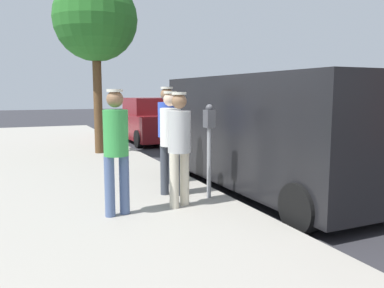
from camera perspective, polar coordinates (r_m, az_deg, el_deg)
The scene contains 10 objects.
ground_plane at distance 6.76m, azimuth 15.24°, elevation -8.75°, with size 80.00×80.00×0.00m, color #2D2D33.
sidewalk_slab at distance 5.38m, azimuth -16.08°, elevation -12.17°, with size 5.00×32.00×0.15m, color #9E998E.
parking_meter_near at distance 6.32m, azimuth 2.50°, elevation 1.32°, with size 0.14×0.18×1.52m.
pedestrian_in_gray at distance 5.83m, azimuth -1.85°, elevation 0.32°, with size 0.34×0.34×1.71m.
pedestrian_in_blue at distance 7.46m, azimuth -3.62°, elevation 2.39°, with size 0.34×0.36×1.81m.
pedestrian_in_white at distance 6.51m, azimuth -3.13°, elevation 1.15°, with size 0.34×0.34×1.73m.
pedestrian_in_green at distance 5.51m, azimuth -10.92°, elevation 0.05°, with size 0.36×0.34×1.75m.
parked_van at distance 7.51m, azimuth 11.12°, elevation 1.97°, with size 2.20×5.23×2.15m.
parked_sedan_behind at distance 15.10m, azimuth -6.26°, elevation 3.23°, with size 1.97×4.42×1.65m.
street_tree at distance 11.56m, azimuth -13.77°, elevation 16.98°, with size 2.28×2.28×4.83m.
Camera 1 is at (4.09, 5.04, 1.86)m, focal length 36.94 mm.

